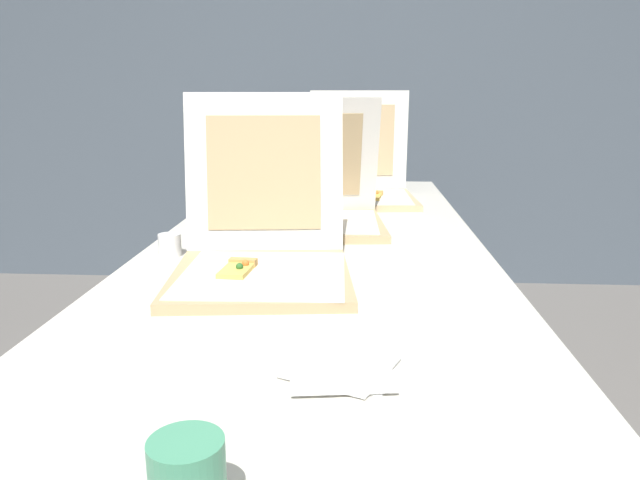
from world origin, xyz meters
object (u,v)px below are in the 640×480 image
pizza_box_back (362,185)px  cup_white_near_center (170,245)px  pizza_box_middle (318,209)px  cup_white_mid (212,228)px  pizza_box_front (261,252)px  napkin_pile (342,369)px  table (317,261)px

pizza_box_back → cup_white_near_center: size_ratio=7.33×
pizza_box_middle → pizza_box_back: bearing=68.5°
pizza_box_middle → pizza_box_back: pizza_box_back is taller
pizza_box_back → cup_white_near_center: pizza_box_back is taller
cup_white_mid → pizza_box_back: bearing=55.4°
cup_white_mid → pizza_box_front: bearing=-60.8°
pizza_box_front → cup_white_mid: 0.40m
cup_white_near_center → napkin_pile: cup_white_near_center is taller
cup_white_mid → table: bearing=-13.4°
pizza_box_back → napkin_pile: pizza_box_back is taller
pizza_box_middle → cup_white_near_center: size_ratio=7.37×
pizza_box_middle → napkin_pile: bearing=-89.4°
pizza_box_middle → cup_white_near_center: bearing=-139.9°
pizza_box_front → cup_white_mid: size_ratio=8.47×
pizza_box_back → pizza_box_front: bearing=-108.1°
pizza_box_middle → napkin_pile: pizza_box_middle is taller
pizza_box_middle → cup_white_mid: 0.33m
pizza_box_front → cup_white_near_center: (-0.25, 0.15, -0.03)m
pizza_box_back → cup_white_near_center: (-0.48, -0.81, -0.03)m
table → cup_white_mid: (-0.30, 0.07, 0.07)m
pizza_box_back → pizza_box_middle: bearing=-111.0°
cup_white_mid → napkin_pile: cup_white_mid is taller
napkin_pile → cup_white_mid: bearing=115.6°
pizza_box_front → pizza_box_middle: bearing=73.7°
table → cup_white_near_center: bearing=-160.7°
cup_white_mid → cup_white_near_center: 0.21m
pizza_box_middle → napkin_pile: (0.10, -0.96, -0.05)m
table → pizza_box_front: 0.31m
cup_white_near_center → pizza_box_back: bearing=59.2°
pizza_box_front → cup_white_near_center: bearing=143.7°
pizza_box_back → cup_white_near_center: 0.94m
pizza_box_middle → cup_white_mid: pizza_box_middle is taller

